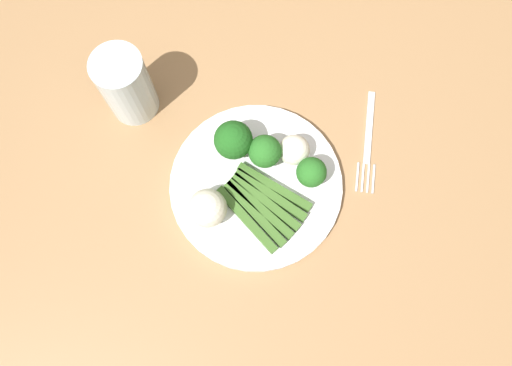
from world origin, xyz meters
TOP-DOWN VIEW (x-y plane):
  - ground_plane at (0.00, 0.00)m, footprint 6.00×6.00m
  - dining_table at (0.00, 0.00)m, footprint 1.18×1.07m
  - plate at (-0.01, 0.02)m, footprint 0.25×0.25m
  - asparagus_bundle at (-0.01, 0.05)m, footprint 0.14×0.14m
  - broccoli_back at (-0.02, -0.01)m, footprint 0.05×0.05m
  - broccoli_right at (-0.08, 0.02)m, footprint 0.04×0.04m
  - broccoli_front at (0.02, -0.03)m, footprint 0.06×0.06m
  - cauliflower_near_fork at (0.06, 0.06)m, footprint 0.05×0.05m
  - cauliflower_edge at (-0.06, -0.02)m, footprint 0.04×0.04m
  - fork at (-0.18, -0.03)m, footprint 0.05×0.16m
  - water_glass at (0.17, -0.13)m, footprint 0.07×0.07m

SIDE VIEW (x-z plane):
  - ground_plane at x=0.00m, z-range -0.02..0.00m
  - dining_table at x=0.00m, z-range 0.27..0.99m
  - fork at x=-0.18m, z-range 0.72..0.73m
  - plate at x=-0.01m, z-range 0.72..0.74m
  - asparagus_bundle at x=-0.01m, z-range 0.74..0.75m
  - cauliflower_edge at x=-0.06m, z-range 0.74..0.78m
  - cauliflower_near_fork at x=0.06m, z-range 0.74..0.79m
  - broccoli_right at x=-0.08m, z-range 0.74..0.80m
  - broccoli_back at x=-0.02m, z-range 0.74..0.80m
  - broccoli_front at x=0.02m, z-range 0.74..0.81m
  - water_glass at x=0.17m, z-range 0.72..0.84m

